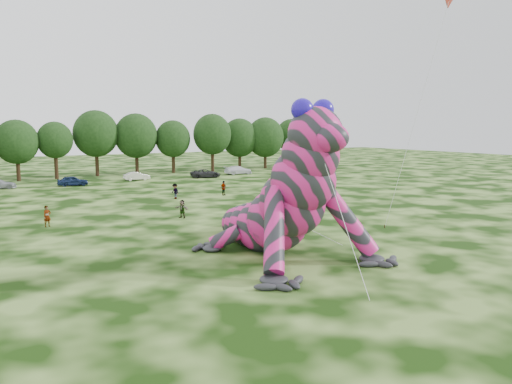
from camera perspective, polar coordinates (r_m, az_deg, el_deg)
The scene contains 21 objects.
ground at distance 26.76m, azimuth -5.26°, elevation -9.93°, with size 240.00×240.00×0.00m, color #16330A.
inflatable_gecko at distance 31.97m, azimuth 1.02°, elevation 1.74°, with size 16.11×19.13×9.57m, color #D71D7C, non-canonical shape.
flying_kite at distance 41.45m, azimuth 20.73°, elevation 18.21°, with size 4.03×3.06×18.16m.
tree_8 at distance 80.50m, azimuth -25.64°, elevation 4.30°, with size 6.14×5.53×8.94m, color black, non-canonical shape.
tree_9 at distance 81.46m, azimuth -21.95°, elevation 4.44°, with size 5.27×4.74×8.68m, color black, non-canonical shape.
tree_10 at distance 83.78m, azimuth -17.80°, elevation 5.32°, with size 7.09×6.38×10.50m, color black, non-canonical shape.
tree_11 at distance 85.03m, azimuth -13.52°, elevation 5.35°, with size 7.01×6.31×10.07m, color black, non-canonical shape.
tree_12 at distance 86.62m, azimuth -9.46°, elevation 5.13°, with size 5.99×5.39×8.97m, color black, non-canonical shape.
tree_13 at distance 88.81m, azimuth -5.01°, elevation 5.64°, with size 6.83×6.15×10.13m, color black, non-canonical shape.
tree_14 at distance 93.10m, azimuth -1.89°, elevation 5.53°, with size 6.82×6.14×9.40m, color black, non-canonical shape.
tree_15 at distance 94.76m, azimuth 1.07°, elevation 5.64°, with size 7.17×6.45×9.63m, color black, non-canonical shape.
tree_16 at distance 99.89m, azimuth 4.03°, elevation 5.65°, with size 6.26×5.63×9.37m, color black, non-canonical shape.
tree_17 at distance 101.52m, azimuth 7.95°, elevation 5.88°, with size 6.98×6.28×10.30m, color black, non-canonical shape.
car_4 at distance 71.48m, azimuth -20.22°, elevation 1.21°, with size 1.59×3.96×1.35m, color #132246.
car_5 at distance 75.95m, azimuth -13.48°, elevation 1.78°, with size 1.32×3.78×1.25m, color silver.
car_6 at distance 78.19m, azimuth -5.78°, elevation 2.13°, with size 2.17×4.71×1.31m, color #272629.
car_7 at distance 83.31m, azimuth -2.04°, elevation 2.52°, with size 1.92×4.72×1.37m, color white.
spectator_5 at distance 44.20m, azimuth -8.44°, elevation -1.92°, with size 1.49×0.47×1.60m, color gray.
spectator_3 at distance 58.04m, azimuth -3.73°, elevation 0.45°, with size 0.99×0.41×1.69m, color gray.
spectator_0 at distance 43.26m, azimuth -22.76°, elevation -2.57°, with size 0.62×0.41×1.71m, color gray.
spectator_2 at distance 55.79m, azimuth -9.24°, elevation 0.09°, with size 1.10×0.63×1.70m, color gray.
Camera 1 is at (-10.70, -23.17, 8.04)m, focal length 35.00 mm.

